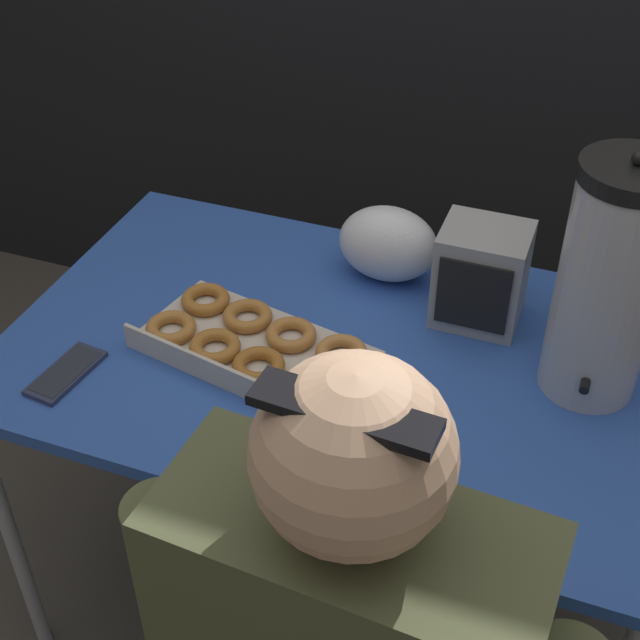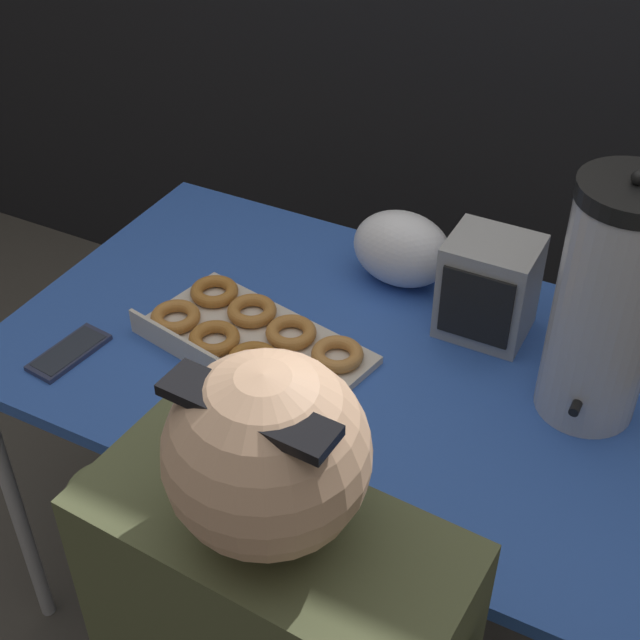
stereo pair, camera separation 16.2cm
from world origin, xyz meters
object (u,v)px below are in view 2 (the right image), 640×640
(space_heater, at_px, (488,287))
(cell_phone, at_px, (69,352))
(coffee_urn, at_px, (607,304))
(donut_box, at_px, (252,340))

(space_heater, bearing_deg, cell_phone, -146.80)
(coffee_urn, xyz_separation_m, space_heater, (-0.23, 0.12, -0.12))
(donut_box, distance_m, space_heater, 0.46)
(cell_phone, height_order, space_heater, space_heater)
(donut_box, relative_size, cell_phone, 2.85)
(coffee_urn, bearing_deg, donut_box, -167.28)
(donut_box, height_order, space_heater, space_heater)
(donut_box, relative_size, space_heater, 2.36)
(coffee_urn, height_order, space_heater, coffee_urn)
(cell_phone, distance_m, space_heater, 0.80)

